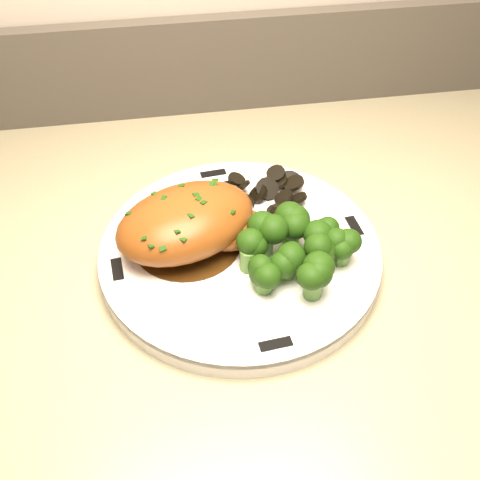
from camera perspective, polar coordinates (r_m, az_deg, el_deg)
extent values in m
cube|color=tan|center=(0.57, 3.48, -5.88)|extent=(2.12, 0.70, 0.03)
cube|color=#4C443A|center=(0.77, -1.24, 16.35)|extent=(2.12, 0.02, 0.12)
cylinder|color=white|center=(0.57, 0.00, -1.35)|extent=(0.31, 0.31, 0.02)
cube|color=black|center=(0.65, -2.56, 6.30)|extent=(0.03, 0.01, 0.00)
cube|color=black|center=(0.56, -11.56, -2.75)|extent=(0.01, 0.03, 0.00)
cube|color=black|center=(0.49, 3.40, -9.85)|extent=(0.03, 0.01, 0.00)
cube|color=black|center=(0.60, 10.77, 1.30)|extent=(0.01, 0.03, 0.00)
cylinder|color=#391F0A|center=(0.57, -5.00, -0.21)|extent=(0.10, 0.10, 0.00)
ellipsoid|color=#984D1A|center=(0.56, -5.17, 1.71)|extent=(0.16, 0.13, 0.05)
ellipsoid|color=#984D1A|center=(0.56, -0.54, 1.00)|extent=(0.08, 0.07, 0.03)
cube|color=#1A410D|center=(0.53, -9.39, 2.11)|extent=(0.01, 0.00, 0.00)
cube|color=#1A410D|center=(0.54, -7.86, 2.99)|extent=(0.01, 0.00, 0.00)
cube|color=#1A410D|center=(0.54, -6.33, 3.71)|extent=(0.01, 0.00, 0.00)
cube|color=#1A410D|center=(0.54, -4.80, 4.28)|extent=(0.01, 0.00, 0.00)
cube|color=#1A410D|center=(0.55, -3.29, 4.72)|extent=(0.01, 0.00, 0.00)
cube|color=#1A410D|center=(0.56, -1.81, 4.99)|extent=(0.01, 0.00, 0.00)
cylinder|color=black|center=(0.62, 5.36, 3.99)|extent=(0.02, 0.02, 0.01)
cylinder|color=black|center=(0.62, 5.09, 4.61)|extent=(0.02, 0.02, 0.01)
cylinder|color=black|center=(0.62, 4.56, 5.16)|extent=(0.02, 0.02, 0.01)
cylinder|color=black|center=(0.63, 3.77, 4.92)|extent=(0.02, 0.02, 0.01)
cylinder|color=black|center=(0.63, 2.89, 5.25)|extent=(0.02, 0.02, 0.01)
cylinder|color=black|center=(0.63, 1.94, 5.45)|extent=(0.02, 0.02, 0.02)
cylinder|color=black|center=(0.63, 1.01, 4.84)|extent=(0.02, 0.02, 0.01)
cylinder|color=black|center=(0.62, 0.21, 4.80)|extent=(0.03, 0.03, 0.00)
cylinder|color=black|center=(0.62, -0.40, 4.67)|extent=(0.03, 0.03, 0.01)
cylinder|color=black|center=(0.61, -0.74, 3.80)|extent=(0.02, 0.03, 0.02)
cylinder|color=black|center=(0.61, -0.80, 3.59)|extent=(0.02, 0.02, 0.01)
cylinder|color=black|center=(0.60, -0.55, 3.42)|extent=(0.03, 0.03, 0.01)
cylinder|color=black|center=(0.60, -0.01, 2.62)|extent=(0.03, 0.03, 0.01)
cylinder|color=black|center=(0.60, 0.77, 2.61)|extent=(0.03, 0.03, 0.01)
cylinder|color=black|center=(0.59, 1.72, 2.73)|extent=(0.03, 0.03, 0.02)
cylinder|color=black|center=(0.60, 2.71, 2.30)|extent=(0.02, 0.03, 0.02)
cylinder|color=black|center=(0.60, 3.67, 2.70)|extent=(0.03, 0.03, 0.01)
cylinder|color=black|center=(0.60, 4.50, 3.22)|extent=(0.03, 0.03, 0.01)
cylinder|color=black|center=(0.61, 5.05, 3.14)|extent=(0.03, 0.04, 0.02)
cylinder|color=black|center=(0.61, 5.38, 3.79)|extent=(0.03, 0.03, 0.01)
cylinder|color=#60943E|center=(0.55, 2.33, -0.43)|extent=(0.02, 0.02, 0.02)
sphere|color=black|center=(0.54, 2.37, 0.67)|extent=(0.02, 0.02, 0.02)
cylinder|color=#60943E|center=(0.57, 4.83, 0.51)|extent=(0.02, 0.02, 0.02)
sphere|color=black|center=(0.56, 4.92, 1.59)|extent=(0.02, 0.02, 0.02)
cylinder|color=#60943E|center=(0.56, 7.79, -0.13)|extent=(0.02, 0.02, 0.02)
sphere|color=black|center=(0.55, 7.93, 0.95)|extent=(0.02, 0.02, 0.02)
cylinder|color=#60943E|center=(0.54, 4.36, -2.59)|extent=(0.02, 0.02, 0.02)
sphere|color=black|center=(0.53, 4.45, -1.50)|extent=(0.02, 0.02, 0.02)
cylinder|color=#60943E|center=(0.54, 7.71, -2.54)|extent=(0.02, 0.02, 0.02)
sphere|color=black|center=(0.53, 7.86, -1.46)|extent=(0.02, 0.02, 0.02)
cylinder|color=#60943E|center=(0.55, 9.59, -1.26)|extent=(0.02, 0.02, 0.02)
sphere|color=black|center=(0.54, 9.77, -0.18)|extent=(0.02, 0.02, 0.02)
cylinder|color=#60943E|center=(0.52, 2.28, -3.94)|extent=(0.02, 0.02, 0.02)
sphere|color=black|center=(0.51, 2.32, -2.85)|extent=(0.02, 0.02, 0.02)
cylinder|color=#60943E|center=(0.52, 6.91, -4.48)|extent=(0.02, 0.02, 0.02)
sphere|color=black|center=(0.51, 7.05, -3.40)|extent=(0.02, 0.02, 0.02)
cylinder|color=#60943E|center=(0.54, 0.82, -1.96)|extent=(0.02, 0.02, 0.02)
sphere|color=black|center=(0.53, 0.83, -0.86)|extent=(0.02, 0.02, 0.02)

